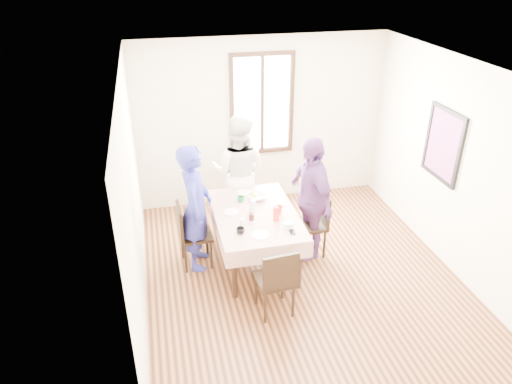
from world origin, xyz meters
TOP-DOWN VIEW (x-y plane):
  - ground at (0.00, 0.00)m, footprint 4.50×4.50m
  - back_wall at (0.00, 2.25)m, footprint 4.00×0.00m
  - right_wall at (2.00, 0.00)m, footprint 0.00×4.50m
  - window_frame at (0.00, 2.23)m, footprint 1.02×0.06m
  - window_pane at (0.00, 2.24)m, footprint 0.90×0.02m
  - art_poster at (1.98, 0.30)m, footprint 0.04×0.76m
  - dining_table at (-0.52, 0.43)m, footprint 0.94×1.47m
  - tablecloth at (-0.52, 0.43)m, footprint 1.06×1.59m
  - chair_left at (-1.30, 0.57)m, footprint 0.44×0.44m
  - chair_right at (0.26, 0.48)m, footprint 0.43×0.43m
  - chair_far at (-0.52, 1.44)m, footprint 0.48×0.48m
  - chair_near at (-0.52, -0.57)m, footprint 0.45×0.45m
  - person_left at (-1.28, 0.57)m, footprint 0.53×0.70m
  - person_far at (-0.52, 1.42)m, footprint 1.05×0.96m
  - person_right at (0.24, 0.48)m, footprint 0.58×1.07m
  - mug_black at (-0.80, 0.00)m, footprint 0.11×0.11m
  - mug_flag at (-0.22, 0.37)m, footprint 0.14×0.14m
  - mug_green at (-0.64, 0.79)m, footprint 0.14×0.14m
  - serving_bowl at (-0.40, 0.81)m, footprint 0.29×0.29m
  - juice_carton at (-0.30, 0.19)m, footprint 0.06×0.06m
  - butter_tub at (-0.20, -0.00)m, footprint 0.12×0.12m
  - jam_jar at (-0.60, 0.29)m, footprint 0.06×0.06m
  - drinking_glass at (-0.74, 0.18)m, footprint 0.06×0.06m
  - smartphone at (-0.18, -0.12)m, footprint 0.06×0.13m
  - flower_vase at (-0.53, 0.52)m, footprint 0.08×0.08m
  - plate_left at (-0.82, 0.53)m, footprint 0.20×0.20m
  - plate_far at (-0.55, 1.03)m, footprint 0.20×0.20m
  - plate_near at (-0.58, -0.10)m, footprint 0.20×0.20m
  - butter_lid at (-0.20, -0.00)m, footprint 0.12×0.12m
  - flower_bunch at (-0.53, 0.52)m, footprint 0.09×0.09m

SIDE VIEW (x-z plane):
  - ground at x=0.00m, z-range 0.00..0.00m
  - dining_table at x=-0.52m, z-range 0.00..0.75m
  - chair_left at x=-1.30m, z-range 0.00..0.91m
  - chair_right at x=0.26m, z-range 0.00..0.91m
  - chair_far at x=-0.52m, z-range 0.00..0.91m
  - chair_near at x=-0.52m, z-range 0.00..0.91m
  - tablecloth at x=-0.52m, z-range 0.75..0.76m
  - smartphone at x=-0.18m, z-range 0.76..0.77m
  - plate_left at x=-0.82m, z-range 0.76..0.77m
  - plate_far at x=-0.55m, z-range 0.76..0.77m
  - plate_near at x=-0.58m, z-range 0.76..0.77m
  - butter_tub at x=-0.20m, z-range 0.76..0.82m
  - serving_bowl at x=-0.40m, z-range 0.76..0.82m
  - mug_green at x=-0.64m, z-range 0.76..0.84m
  - mug_black at x=-0.80m, z-range 0.76..0.84m
  - drinking_glass at x=-0.74m, z-range 0.76..0.85m
  - jam_jar at x=-0.60m, z-range 0.76..0.85m
  - mug_flag at x=-0.22m, z-range 0.76..0.86m
  - butter_lid at x=-0.20m, z-range 0.82..0.83m
  - flower_vase at x=-0.53m, z-range 0.76..0.92m
  - juice_carton at x=-0.30m, z-range 0.76..0.96m
  - person_left at x=-1.28m, z-range 0.00..1.73m
  - person_right at x=0.24m, z-range 0.00..1.73m
  - person_far at x=-0.52m, z-range 0.00..1.76m
  - flower_bunch at x=-0.53m, z-range 0.92..1.02m
  - back_wall at x=0.00m, z-range -0.65..3.35m
  - right_wall at x=2.00m, z-range -0.90..3.60m
  - art_poster at x=1.98m, z-range 1.07..2.03m
  - window_frame at x=0.00m, z-range 0.84..2.46m
  - window_pane at x=0.00m, z-range 0.90..2.40m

